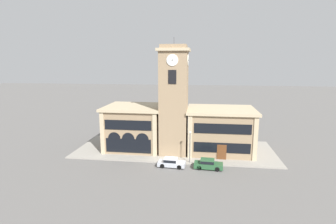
% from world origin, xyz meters
% --- Properties ---
extents(ground_plane, '(300.00, 300.00, 0.00)m').
position_xyz_m(ground_plane, '(0.00, 0.00, 0.00)').
color(ground_plane, '#605E5B').
extents(sidewalk_kerb, '(35.32, 13.68, 0.15)m').
position_xyz_m(sidewalk_kerb, '(0.00, 6.84, 0.07)').
color(sidewalk_kerb, gray).
rests_on(sidewalk_kerb, ground_plane).
extents(clock_tower, '(5.28, 5.28, 19.76)m').
position_xyz_m(clock_tower, '(0.00, 4.93, 9.32)').
color(clock_tower, '#937A5B').
rests_on(clock_tower, ground_plane).
extents(town_hall_left_wing, '(10.49, 9.74, 7.94)m').
position_xyz_m(town_hall_left_wing, '(-7.48, 7.13, 4.00)').
color(town_hall_left_wing, '#937A5B').
rests_on(town_hall_left_wing, ground_plane).
extents(town_hall_right_wing, '(11.77, 9.74, 7.78)m').
position_xyz_m(town_hall_right_wing, '(8.12, 7.14, 3.92)').
color(town_hall_right_wing, '#937A5B').
rests_on(town_hall_right_wing, ground_plane).
extents(parked_car_near, '(4.28, 2.09, 1.36)m').
position_xyz_m(parked_car_near, '(0.32, -1.19, 0.71)').
color(parked_car_near, '#B2B7C1').
rests_on(parked_car_near, ground_plane).
extents(parked_car_mid, '(4.37, 2.13, 1.44)m').
position_xyz_m(parked_car_mid, '(5.88, -1.19, 0.76)').
color(parked_car_mid, '#285633').
rests_on(parked_car_mid, ground_plane).
extents(street_lamp, '(0.36, 0.36, 5.09)m').
position_xyz_m(street_lamp, '(3.04, 0.56, 3.55)').
color(street_lamp, '#4C4C51').
rests_on(street_lamp, sidewalk_kerb).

